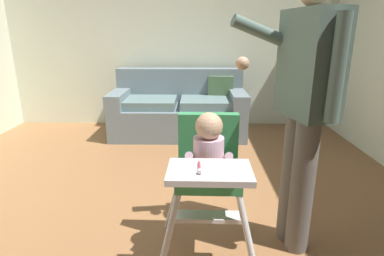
% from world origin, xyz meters
% --- Properties ---
extents(ground, '(6.24, 6.52, 0.10)m').
position_xyz_m(ground, '(0.00, 0.00, -0.05)').
color(ground, '#90603A').
extents(wall_far, '(5.44, 0.06, 2.51)m').
position_xyz_m(wall_far, '(0.00, 2.49, 1.25)').
color(wall_far, silver).
rests_on(wall_far, ground).
extents(couch, '(1.76, 0.86, 0.86)m').
position_xyz_m(couch, '(0.13, 1.97, 0.33)').
color(couch, slate).
rests_on(couch, ground).
extents(high_chair, '(0.62, 0.73, 0.93)m').
position_xyz_m(high_chair, '(0.43, -0.50, 0.63)').
color(high_chair, silver).
rests_on(high_chair, ground).
extents(adult_standing, '(0.59, 0.50, 1.64)m').
position_xyz_m(adult_standing, '(0.99, -0.37, 0.93)').
color(adult_standing, '#66605B').
rests_on(adult_standing, ground).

